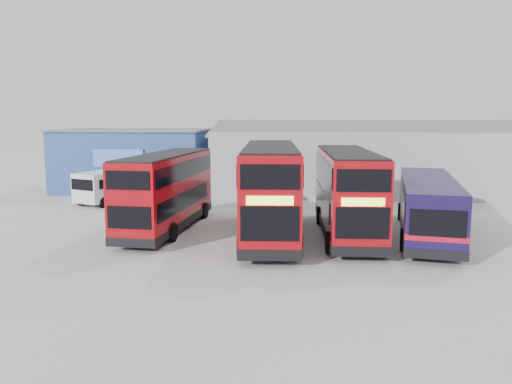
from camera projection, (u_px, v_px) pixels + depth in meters
name	position (u px, v px, depth m)	size (l,w,h in m)	color
ground_plane	(297.00, 249.00, 23.47)	(120.00, 120.00, 0.00)	#A5A59F
office_block	(137.00, 159.00, 42.21)	(12.30, 8.32, 5.12)	navy
maintenance_shed	(398.00, 159.00, 41.92)	(30.50, 12.00, 5.89)	#9499A1
double_decker_left	(167.00, 192.00, 27.20)	(3.06, 10.08, 4.20)	#98080F
double_decker_centre	(270.00, 192.00, 25.59)	(3.52, 11.38, 4.74)	#98080F
double_decker_right	(347.00, 194.00, 25.93)	(3.10, 10.64, 4.45)	#98080F
single_decker_blue	(428.00, 208.00, 25.78)	(4.28, 11.45, 3.04)	#110C39
panel_van	(110.00, 185.00, 35.84)	(3.88, 5.73, 2.34)	silver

